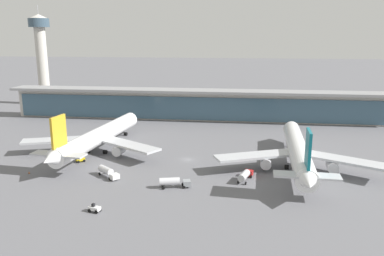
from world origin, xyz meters
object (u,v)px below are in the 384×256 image
Objects in this scene: service_truck_mid_apron_yellow at (80,159)px; service_truck_on_taxiway_white at (94,208)px; airliner_centre_stand at (298,151)px; safety_cone_alpha at (29,173)px; airliner_left_stand at (98,137)px; control_tower at (41,51)px; service_truck_by_tail_red at (245,175)px; service_truck_under_wing_grey at (173,182)px; service_truck_near_nose_white at (108,172)px.

service_truck_on_taxiway_white is at bearing -62.47° from service_truck_mid_apron_yellow.
airliner_centre_stand reaches higher than safety_cone_alpha.
service_truck_on_taxiway_white reaches higher than safety_cone_alpha.
service_truck_mid_apron_yellow is 1.02× the size of service_truck_on_taxiway_white.
airliner_centre_stand reaches higher than service_truck_mid_apron_yellow.
airliner_centre_stand is at bearing 10.96° from safety_cone_alpha.
service_truck_mid_apron_yellow is (-70.71, -3.10, -4.82)m from airliner_centre_stand.
control_tower is (-68.62, 93.05, 26.12)m from airliner_left_stand.
airliner_centre_stand is 21.52m from service_truck_by_tail_red.
service_truck_mid_apron_yellow and service_truck_on_taxiway_white have the same top height.
airliner_left_stand is at bearing 137.42° from service_truck_under_wing_grey.
service_truck_mid_apron_yellow is at bearing 117.53° from service_truck_on_taxiway_white.
service_truck_near_nose_white is 2.51× the size of service_truck_on_taxiway_white.
airliner_left_stand is at bearing 172.69° from airliner_centre_stand.
service_truck_near_nose_white is 2.46× the size of service_truck_mid_apron_yellow.
airliner_left_stand and airliner_centre_stand have the same top height.
service_truck_mid_apron_yellow is 0.37× the size of service_truck_by_tail_red.
airliner_left_stand reaches higher than service_truck_mid_apron_yellow.
service_truck_near_nose_white is at bearing -63.94° from airliner_left_stand.
service_truck_on_taxiway_white is (16.70, -47.58, -4.82)m from airliner_left_stand.
control_tower is (-85.33, 140.64, 30.94)m from service_truck_on_taxiway_white.
airliner_left_stand is 50.66m from service_truck_on_taxiway_white.
airliner_left_stand is at bearing 109.34° from service_truck_on_taxiway_white.
service_truck_near_nose_white is at bearing -176.80° from service_truck_by_tail_red.
service_truck_mid_apron_yellow is 4.67× the size of safety_cone_alpha.
service_truck_mid_apron_yellow is (-1.88, -11.93, -4.82)m from airliner_left_stand.
service_truck_mid_apron_yellow is at bearing -57.55° from control_tower.
service_truck_on_taxiway_white is (-16.06, -17.47, -0.83)m from service_truck_under_wing_grey.
airliner_left_stand is 118.53m from control_tower.
service_truck_by_tail_red is at bearing 35.46° from service_truck_on_taxiway_white.
service_truck_under_wing_grey is (-36.07, -21.28, -3.99)m from airliner_centre_stand.
service_truck_under_wing_grey is at bearing -6.79° from safety_cone_alpha.
service_truck_by_tail_red is at bearing -10.66° from service_truck_mid_apron_yellow.
service_truck_under_wing_grey is 46.07m from safety_cone_alpha.
service_truck_near_nose_white is 23.67m from service_truck_on_taxiway_white.
airliner_left_stand is at bearing -53.59° from control_tower.
service_truck_under_wing_grey is at bearing -50.54° from control_tower.
service_truck_on_taxiway_white is 37.49m from safety_cone_alpha.
service_truck_mid_apron_yellow is at bearing -98.94° from airliner_left_stand.
airliner_left_stand is 8.43× the size of service_truck_near_nose_white.
airliner_left_stand is 20.77× the size of service_truck_mid_apron_yellow.
airliner_centre_stand is 1.17× the size of control_tower.
service_truck_mid_apron_yellow is at bearing 169.34° from service_truck_by_tail_red.
control_tower is (-66.74, 104.99, 30.94)m from service_truck_mid_apron_yellow.
service_truck_under_wing_grey is 12.70× the size of safety_cone_alpha.
service_truck_by_tail_red is 12.69× the size of safety_cone_alpha.
control_tower is at bearing 143.45° from airliner_centre_stand.
safety_cone_alpha is (-29.66, 22.92, -0.56)m from service_truck_on_taxiway_white.
service_truck_by_tail_red is (52.41, -22.15, -3.99)m from airliner_left_stand.
safety_cone_alpha is (-24.90, -0.25, -1.39)m from service_truck_near_nose_white.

